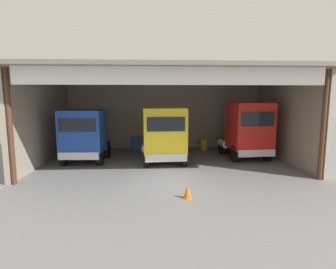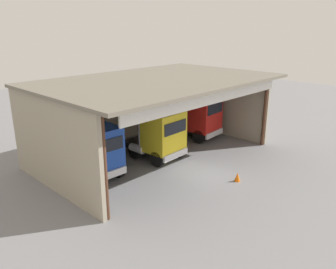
% 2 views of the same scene
% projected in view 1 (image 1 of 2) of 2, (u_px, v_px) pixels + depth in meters
% --- Properties ---
extents(ground_plane, '(80.00, 80.00, 0.00)m').
position_uv_depth(ground_plane, '(171.00, 183.00, 13.15)').
color(ground_plane, slate).
rests_on(ground_plane, ground).
extents(workshop_shed, '(16.17, 10.63, 5.68)m').
position_uv_depth(workshop_shed, '(166.00, 100.00, 18.06)').
color(workshop_shed, '#9E937F').
rests_on(workshop_shed, ground).
extents(truck_blue_yard_outside, '(2.69, 4.48, 3.36)m').
position_uv_depth(truck_blue_yard_outside, '(84.00, 135.00, 16.97)').
color(truck_blue_yard_outside, '#1E47B7').
rests_on(truck_blue_yard_outside, ground).
extents(truck_yellow_center_right_bay, '(2.82, 4.67, 3.51)m').
position_uv_depth(truck_yellow_center_right_bay, '(164.00, 135.00, 16.65)').
color(truck_yellow_center_right_bay, yellow).
rests_on(truck_yellow_center_right_bay, ground).
extents(truck_red_left_bay, '(2.90, 5.35, 3.79)m').
position_uv_depth(truck_red_left_bay, '(247.00, 130.00, 17.95)').
color(truck_red_left_bay, red).
rests_on(truck_red_left_bay, ground).
extents(oil_drum, '(0.58, 0.58, 0.92)m').
position_uv_depth(oil_drum, '(204.00, 144.00, 21.38)').
color(oil_drum, gold).
rests_on(oil_drum, ground).
extents(tool_cart, '(0.90, 0.60, 1.00)m').
position_uv_depth(tool_cart, '(136.00, 144.00, 21.29)').
color(tool_cart, '#1E59A5').
rests_on(tool_cart, ground).
extents(traffic_cone, '(0.36, 0.36, 0.56)m').
position_uv_depth(traffic_cone, '(188.00, 192.00, 11.07)').
color(traffic_cone, orange).
rests_on(traffic_cone, ground).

